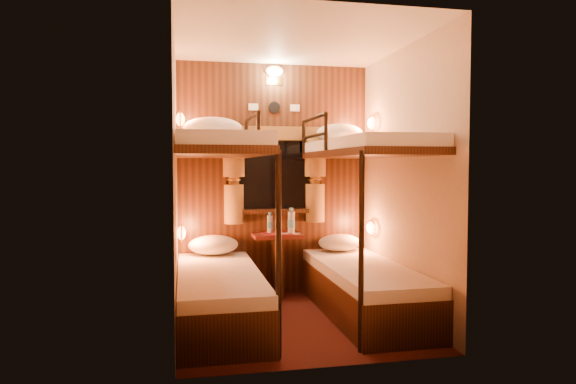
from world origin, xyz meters
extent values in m
plane|color=#38160F|center=(0.00, 0.00, 0.00)|extent=(2.10, 2.10, 0.00)
plane|color=silver|center=(0.00, 0.00, 2.40)|extent=(2.10, 2.10, 0.00)
plane|color=#C6B293|center=(0.00, 1.05, 1.20)|extent=(2.40, 0.00, 2.40)
plane|color=#C6B293|center=(0.00, -1.05, 1.20)|extent=(2.40, 0.00, 2.40)
plane|color=#C6B293|center=(-1.00, 0.00, 1.20)|extent=(0.00, 2.40, 2.40)
plane|color=#C6B293|center=(1.00, 0.00, 1.20)|extent=(0.00, 2.40, 2.40)
cube|color=black|center=(0.00, 1.04, 1.20)|extent=(2.00, 0.03, 2.40)
cube|color=black|center=(-0.65, 0.07, 0.17)|extent=(0.70, 1.90, 0.35)
cube|color=white|center=(-0.65, 0.07, 0.40)|extent=(0.68, 1.88, 0.10)
cube|color=black|center=(-0.65, 0.07, 1.45)|extent=(0.70, 1.90, 0.06)
cube|color=white|center=(-0.65, 0.07, 1.53)|extent=(0.68, 1.88, 0.10)
cylinder|color=black|center=(-0.30, -0.83, 0.72)|extent=(0.04, 0.04, 1.45)
cylinder|color=black|center=(-0.30, 0.95, 1.64)|extent=(0.04, 0.04, 0.32)
cylinder|color=black|center=(-0.30, 0.10, 1.64)|extent=(0.04, 0.04, 0.32)
cylinder|color=black|center=(-0.30, 0.53, 1.80)|extent=(0.04, 0.85, 0.04)
cylinder|color=black|center=(-0.30, 0.53, 1.63)|extent=(0.03, 0.85, 0.03)
cube|color=black|center=(0.65, 0.07, 0.17)|extent=(0.70, 1.90, 0.35)
cube|color=white|center=(0.65, 0.07, 0.40)|extent=(0.68, 1.88, 0.10)
cube|color=black|center=(0.65, 0.07, 1.45)|extent=(0.70, 1.90, 0.06)
cube|color=white|center=(0.65, 0.07, 1.53)|extent=(0.68, 1.88, 0.10)
cylinder|color=black|center=(0.30, -0.83, 0.72)|extent=(0.04, 0.04, 1.45)
cylinder|color=black|center=(0.30, 0.95, 1.64)|extent=(0.04, 0.04, 0.32)
cylinder|color=black|center=(0.30, 0.10, 1.64)|extent=(0.04, 0.04, 0.32)
cylinder|color=black|center=(0.30, 0.53, 1.80)|extent=(0.04, 0.85, 0.04)
cylinder|color=black|center=(0.30, 0.53, 1.63)|extent=(0.03, 0.85, 0.03)
cube|color=black|center=(0.00, 1.02, 1.25)|extent=(0.98, 0.02, 0.78)
cube|color=black|center=(0.00, 1.01, 1.25)|extent=(0.90, 0.01, 0.70)
cube|color=black|center=(0.00, 0.97, 0.87)|extent=(1.00, 0.12, 0.04)
cube|color=olive|center=(0.00, 0.98, 1.68)|extent=(1.10, 0.06, 0.14)
cylinder|color=olive|center=(-0.43, 0.97, 1.43)|extent=(0.22, 0.22, 0.40)
cylinder|color=olive|center=(-0.43, 0.97, 1.20)|extent=(0.11, 0.11, 0.12)
cylinder|color=olive|center=(-0.43, 0.97, 0.95)|extent=(0.20, 0.20, 0.40)
torus|color=#AF8133|center=(-0.43, 0.97, 1.20)|extent=(0.14, 0.14, 0.02)
cylinder|color=olive|center=(0.43, 0.97, 1.43)|extent=(0.22, 0.22, 0.40)
cylinder|color=olive|center=(0.43, 0.97, 1.20)|extent=(0.11, 0.11, 0.12)
cylinder|color=olive|center=(0.43, 0.97, 0.95)|extent=(0.20, 0.20, 0.40)
torus|color=#AF8133|center=(0.43, 0.97, 1.20)|extent=(0.14, 0.14, 0.02)
cylinder|color=black|center=(0.00, 1.02, 1.95)|extent=(0.12, 0.02, 0.12)
cube|color=silver|center=(-0.22, 1.02, 1.95)|extent=(0.10, 0.01, 0.07)
cube|color=silver|center=(0.22, 1.02, 1.95)|extent=(0.10, 0.01, 0.07)
cube|color=#AF8133|center=(0.00, 1.02, 2.22)|extent=(0.18, 0.01, 0.08)
ellipsoid|color=#FFCC8C|center=(0.00, 1.00, 2.32)|extent=(0.18, 0.09, 0.11)
ellipsoid|color=orange|center=(-0.96, 0.70, 0.70)|extent=(0.08, 0.20, 0.13)
torus|color=#AF8133|center=(-0.96, 0.70, 0.70)|extent=(0.02, 0.17, 0.17)
ellipsoid|color=orange|center=(-0.96, 0.70, 1.78)|extent=(0.08, 0.20, 0.13)
torus|color=#AF8133|center=(-0.96, 0.70, 1.78)|extent=(0.02, 0.17, 0.17)
ellipsoid|color=orange|center=(0.96, 0.70, 0.70)|extent=(0.08, 0.20, 0.13)
torus|color=#AF8133|center=(0.96, 0.70, 0.70)|extent=(0.02, 0.17, 0.17)
ellipsoid|color=orange|center=(0.96, 0.70, 1.78)|extent=(0.08, 0.20, 0.13)
torus|color=#AF8133|center=(0.96, 0.70, 1.78)|extent=(0.02, 0.17, 0.17)
cube|color=#5B1D14|center=(0.00, 0.85, 0.63)|extent=(0.50, 0.34, 0.04)
cube|color=black|center=(0.00, 0.85, 0.30)|extent=(0.08, 0.30, 0.61)
cube|color=maroon|center=(0.00, 0.85, 0.65)|extent=(0.30, 0.34, 0.01)
cylinder|color=#99BFE5|center=(-0.07, 0.91, 0.74)|extent=(0.06, 0.06, 0.18)
cylinder|color=#4693D2|center=(-0.07, 0.91, 0.73)|extent=(0.06, 0.06, 0.06)
cylinder|color=#4693D2|center=(-0.07, 0.91, 0.85)|extent=(0.03, 0.03, 0.03)
cylinder|color=#99BFE5|center=(0.15, 0.85, 0.76)|extent=(0.07, 0.07, 0.22)
cylinder|color=#4693D2|center=(0.15, 0.85, 0.75)|extent=(0.08, 0.08, 0.08)
cylinder|color=#4693D2|center=(0.15, 0.85, 0.90)|extent=(0.04, 0.04, 0.03)
cube|color=silver|center=(0.18, 0.76, 0.65)|extent=(0.08, 0.07, 0.01)
cube|color=silver|center=(0.07, 0.81, 0.65)|extent=(0.09, 0.07, 0.01)
ellipsoid|color=white|center=(-0.65, 0.84, 0.55)|extent=(0.50, 0.35, 0.19)
ellipsoid|color=white|center=(0.65, 0.80, 0.54)|extent=(0.45, 0.32, 0.18)
ellipsoid|color=white|center=(-0.65, 0.74, 1.70)|extent=(0.58, 0.41, 0.23)
ellipsoid|color=white|center=(0.65, 0.82, 1.68)|extent=(0.49, 0.35, 0.19)
camera|label=1|loc=(-0.94, -4.28, 1.34)|focal=32.00mm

